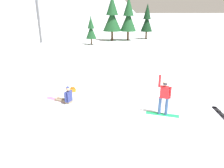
{
  "coord_description": "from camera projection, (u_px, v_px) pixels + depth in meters",
  "views": [
    {
      "loc": [
        -1.58,
        -8.1,
        4.84
      ],
      "look_at": [
        -1.14,
        2.54,
        1.0
      ],
      "focal_mm": 32.75,
      "sensor_mm": 36.0,
      "label": 1
    }
  ],
  "objects": [
    {
      "name": "loose_snowboard_near_left",
      "position": [
        221.0,
        114.0,
        10.13
      ],
      "size": [
        0.38,
        1.7,
        0.09
      ],
      "color": "black",
      "rests_on": "ground_plane"
    },
    {
      "name": "pine_tree_tall",
      "position": [
        112.0,
        16.0,
        33.54
      ],
      "size": [
        3.1,
        3.1,
        7.22
      ],
      "color": "#472D19",
      "rests_on": "ground_plane"
    },
    {
      "name": "pine_tree_twin",
      "position": [
        128.0,
        17.0,
        33.89
      ],
      "size": [
        2.74,
        2.74,
        7.03
      ],
      "color": "#472D19",
      "rests_on": "ground_plane"
    },
    {
      "name": "backpack_orange",
      "position": [
        72.0,
        90.0,
        12.87
      ],
      "size": [
        0.55,
        0.47,
        0.29
      ],
      "color": "orange",
      "rests_on": "ground_plane"
    },
    {
      "name": "snowboarder_foreground",
      "position": [
        164.0,
        97.0,
        9.75
      ],
      "size": [
        1.6,
        0.76,
        2.04
      ],
      "color": "#19B259",
      "rests_on": "ground_plane"
    },
    {
      "name": "ground_plane",
      "position": [
        139.0,
        123.0,
        9.32
      ],
      "size": [
        800.0,
        800.0,
        0.0
      ],
      "primitive_type": "plane",
      "color": "silver"
    },
    {
      "name": "snowboarder_midground",
      "position": [
        66.0,
        97.0,
        11.33
      ],
      "size": [
        1.7,
        1.21,
        0.98
      ],
      "color": "gray",
      "rests_on": "ground_plane"
    },
    {
      "name": "pine_tree_short",
      "position": [
        147.0,
        20.0,
        35.74
      ],
      "size": [
        2.08,
        2.08,
        6.03
      ],
      "color": "#472D19",
      "rests_on": "ground_plane"
    },
    {
      "name": "pine_tree_slender",
      "position": [
        91.0,
        29.0,
        30.0
      ],
      "size": [
        1.57,
        1.57,
        4.13
      ],
      "color": "#472D19",
      "rests_on": "ground_plane"
    }
  ]
}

